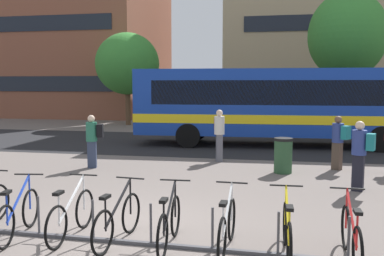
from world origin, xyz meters
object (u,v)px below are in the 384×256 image
parked_bicycle_black_5 (118,220)px  commuter_teal_pack_0 (339,139)px  parked_bicycle_white_4 (71,216)px  parked_bicycle_blue_3 (18,215)px  street_tree_0 (127,64)px  commuter_maroon_pack_2 (219,132)px  commuter_teal_pack_5 (360,151)px  trash_bin (283,155)px  commuter_black_pack_6 (93,138)px  street_tree_1 (347,36)px  city_bus (282,104)px  parked_bicycle_yellow_8 (287,232)px  parked_bicycle_red_9 (351,237)px  parked_bicycle_black_6 (169,224)px  parked_bicycle_white_7 (227,228)px

parked_bicycle_black_5 → commuter_teal_pack_0: 8.21m
parked_bicycle_white_4 → parked_bicycle_blue_3: bearing=98.6°
parked_bicycle_blue_3 → street_tree_0: size_ratio=0.29×
parked_bicycle_black_5 → commuter_maroon_pack_2: size_ratio=0.99×
commuter_teal_pack_5 → trash_bin: (-1.78, 1.81, -0.47)m
street_tree_0 → parked_bicycle_black_5: bearing=-71.0°
commuter_black_pack_6 → street_tree_1: bearing=-142.2°
city_bus → street_tree_0: size_ratio=2.09×
parked_bicycle_black_5 → commuter_maroon_pack_2: bearing=0.5°
parked_bicycle_yellow_8 → commuter_maroon_pack_2: 7.96m
parked_bicycle_red_9 → commuter_maroon_pack_2: size_ratio=0.99×
commuter_black_pack_6 → parked_bicycle_black_6: bearing=108.4°
parked_bicycle_blue_3 → street_tree_0: bearing=4.5°
parked_bicycle_red_9 → commuter_teal_pack_5: commuter_teal_pack_5 is taller
parked_bicycle_white_4 → street_tree_0: street_tree_0 is taller
commuter_black_pack_6 → parked_bicycle_yellow_8: bearing=118.9°
commuter_black_pack_6 → commuter_teal_pack_0: bearing=173.1°
parked_bicycle_red_9 → street_tree_1: (2.73, 18.28, 4.82)m
commuter_black_pack_6 → parked_bicycle_blue_3: bearing=86.8°
parked_bicycle_blue_3 → parked_bicycle_black_6: same height
parked_bicycle_red_9 → trash_bin: size_ratio=1.67×
parked_bicycle_white_7 → commuter_teal_pack_0: size_ratio=1.05×
commuter_teal_pack_5 → street_tree_0: 18.84m
city_bus → parked_bicycle_yellow_8: (-0.12, -11.73, -1.39)m
parked_bicycle_white_7 → commuter_teal_pack_0: commuter_teal_pack_0 is taller
parked_bicycle_black_5 → parked_bicycle_yellow_8: (2.69, -0.05, 0.00)m
parked_bicycle_white_4 → parked_bicycle_red_9: size_ratio=1.00×
parked_bicycle_white_4 → commuter_teal_pack_5: (5.40, 4.23, 0.60)m
parked_bicycle_blue_3 → parked_bicycle_red_9: 5.36m
city_bus → commuter_black_pack_6: size_ratio=7.37×
trash_bin → parked_bicycle_red_9: bearing=-82.3°
parked_bicycle_white_7 → parked_bicycle_yellow_8: same height
parked_bicycle_red_9 → parked_bicycle_blue_3: bearing=90.4°
commuter_teal_pack_5 → commuter_teal_pack_0: bearing=-66.7°
parked_bicycle_black_6 → commuter_maroon_pack_2: bearing=-1.0°
parked_bicycle_white_7 → parked_bicycle_black_6: bearing=92.4°
parked_bicycle_white_7 → parked_bicycle_yellow_8: size_ratio=1.00×
commuter_black_pack_6 → parked_bicycle_red_9: bearing=123.1°
trash_bin → parked_bicycle_white_4: bearing=-120.9°
city_bus → parked_bicycle_white_4: (-3.67, -11.59, -1.39)m
city_bus → street_tree_1: (3.52, 6.55, 3.43)m
street_tree_0 → commuter_teal_pack_5: bearing=-53.2°
parked_bicycle_black_6 → commuter_teal_pack_0: 7.79m
commuter_teal_pack_0 → street_tree_0: (-11.02, 12.33, 2.91)m
parked_bicycle_white_4 → parked_bicycle_white_7: size_ratio=1.00×
commuter_teal_pack_0 → parked_bicycle_black_5: bearing=95.8°
commuter_teal_pack_5 → street_tree_1: bearing=-76.9°
parked_bicycle_black_6 → trash_bin: trash_bin is taller
street_tree_1 → commuter_maroon_pack_2: bearing=-118.0°
parked_bicycle_black_5 → commuter_teal_pack_5: bearing=-40.7°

